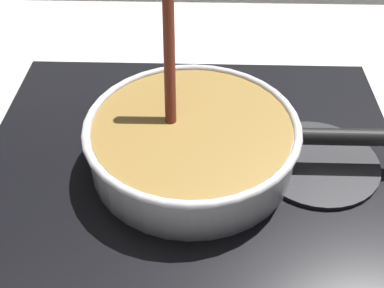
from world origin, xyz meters
TOP-DOWN VIEW (x-y plane):
  - ground at (0.00, 0.00)m, footprint 2.40×1.60m
  - hob_plate at (0.04, 0.07)m, footprint 0.56×0.48m
  - burner_ring at (0.04, 0.07)m, footprint 0.16×0.16m
  - spare_burner at (0.21, 0.07)m, footprint 0.16×0.16m
  - cooking_pan at (0.05, 0.07)m, footprint 0.43×0.27m

SIDE VIEW (x-z plane):
  - ground at x=0.00m, z-range -0.04..0.00m
  - hob_plate at x=0.04m, z-range 0.00..0.01m
  - spare_burner at x=0.21m, z-range 0.01..0.02m
  - burner_ring at x=0.04m, z-range 0.01..0.02m
  - cooking_pan at x=0.05m, z-range -0.08..0.18m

